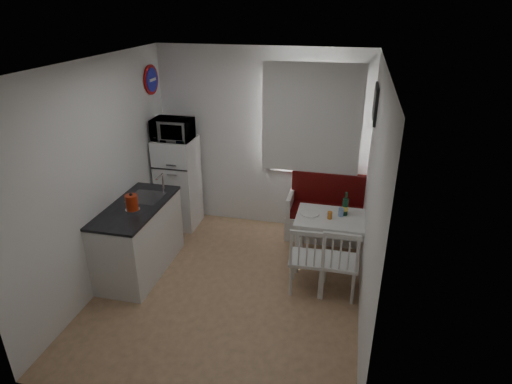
# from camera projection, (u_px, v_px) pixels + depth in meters

# --- Properties ---
(floor) EXTENTS (3.00, 3.50, 0.02)m
(floor) POSITION_uv_depth(u_px,v_px,m) (230.00, 289.00, 5.09)
(floor) COLOR #92704D
(floor) RESTS_ON ground
(ceiling) EXTENTS (3.00, 3.50, 0.02)m
(ceiling) POSITION_uv_depth(u_px,v_px,m) (223.00, 63.00, 4.02)
(ceiling) COLOR white
(ceiling) RESTS_ON wall_back
(wall_back) EXTENTS (3.00, 0.02, 2.60)m
(wall_back) POSITION_uv_depth(u_px,v_px,m) (262.00, 141.00, 6.11)
(wall_back) COLOR white
(wall_back) RESTS_ON floor
(wall_front) EXTENTS (3.00, 0.02, 2.60)m
(wall_front) POSITION_uv_depth(u_px,v_px,m) (156.00, 287.00, 3.00)
(wall_front) COLOR white
(wall_front) RESTS_ON floor
(wall_left) EXTENTS (0.02, 3.50, 2.60)m
(wall_left) POSITION_uv_depth(u_px,v_px,m) (101.00, 177.00, 4.87)
(wall_left) COLOR white
(wall_left) RESTS_ON floor
(wall_right) EXTENTS (0.02, 3.50, 2.60)m
(wall_right) POSITION_uv_depth(u_px,v_px,m) (371.00, 203.00, 4.25)
(wall_right) COLOR white
(wall_right) RESTS_ON floor
(window) EXTENTS (1.22, 0.06, 1.47)m
(window) POSITION_uv_depth(u_px,v_px,m) (312.00, 122.00, 5.81)
(window) COLOR silver
(window) RESTS_ON wall_back
(curtain) EXTENTS (1.35, 0.02, 1.50)m
(curtain) POSITION_uv_depth(u_px,v_px,m) (311.00, 120.00, 5.72)
(curtain) COLOR white
(curtain) RESTS_ON wall_back
(kitchen_counter) EXTENTS (0.62, 1.32, 1.16)m
(kitchen_counter) POSITION_uv_depth(u_px,v_px,m) (139.00, 237.00, 5.29)
(kitchen_counter) COLOR silver
(kitchen_counter) RESTS_ON floor
(wall_sign) EXTENTS (0.03, 0.40, 0.40)m
(wall_sign) POSITION_uv_depth(u_px,v_px,m) (152.00, 80.00, 5.80)
(wall_sign) COLOR #1B21A6
(wall_sign) RESTS_ON wall_left
(picture_frame) EXTENTS (0.04, 0.52, 0.42)m
(picture_frame) POSITION_uv_depth(u_px,v_px,m) (375.00, 104.00, 4.92)
(picture_frame) COLOR black
(picture_frame) RESTS_ON wall_right
(bench) EXTENTS (1.29, 0.50, 0.92)m
(bench) POSITION_uv_depth(u_px,v_px,m) (333.00, 218.00, 6.08)
(bench) COLOR silver
(bench) RESTS_ON floor
(dining_table) EXTENTS (0.93, 0.65, 0.69)m
(dining_table) POSITION_uv_depth(u_px,v_px,m) (333.00, 223.00, 5.30)
(dining_table) COLOR silver
(dining_table) RESTS_ON floor
(chair_left) EXTENTS (0.43, 0.41, 0.47)m
(chair_left) POSITION_uv_depth(u_px,v_px,m) (307.00, 254.00, 4.80)
(chair_left) COLOR silver
(chair_left) RESTS_ON floor
(chair_right) EXTENTS (0.43, 0.41, 0.48)m
(chair_right) POSITION_uv_depth(u_px,v_px,m) (340.00, 257.00, 4.72)
(chair_right) COLOR silver
(chair_right) RESTS_ON floor
(fridge) EXTENTS (0.54, 0.54, 1.36)m
(fridge) POSITION_uv_depth(u_px,v_px,m) (178.00, 183.00, 6.30)
(fridge) COLOR white
(fridge) RESTS_ON floor
(microwave) EXTENTS (0.54, 0.36, 0.30)m
(microwave) POSITION_uv_depth(u_px,v_px,m) (173.00, 129.00, 5.91)
(microwave) COLOR white
(microwave) RESTS_ON fridge
(kettle) EXTENTS (0.17, 0.17, 0.22)m
(kettle) POSITION_uv_depth(u_px,v_px,m) (132.00, 203.00, 4.92)
(kettle) COLOR #A3260D
(kettle) RESTS_ON kitchen_counter
(wine_bottle) EXTENTS (0.08, 0.08, 0.31)m
(wine_bottle) POSITION_uv_depth(u_px,v_px,m) (345.00, 204.00, 5.27)
(wine_bottle) COLOR #123A22
(wine_bottle) RESTS_ON dining_table
(drinking_glass_orange) EXTENTS (0.06, 0.06, 0.09)m
(drinking_glass_orange) POSITION_uv_depth(u_px,v_px,m) (330.00, 215.00, 5.22)
(drinking_glass_orange) COLOR #C66F21
(drinking_glass_orange) RESTS_ON dining_table
(drinking_glass_blue) EXTENTS (0.06, 0.06, 0.11)m
(drinking_glass_blue) POSITION_uv_depth(u_px,v_px,m) (341.00, 212.00, 5.28)
(drinking_glass_blue) COLOR #789ACC
(drinking_glass_blue) RESTS_ON dining_table
(plate) EXTENTS (0.24, 0.24, 0.02)m
(plate) POSITION_uv_depth(u_px,v_px,m) (310.00, 213.00, 5.35)
(plate) COLOR white
(plate) RESTS_ON dining_table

